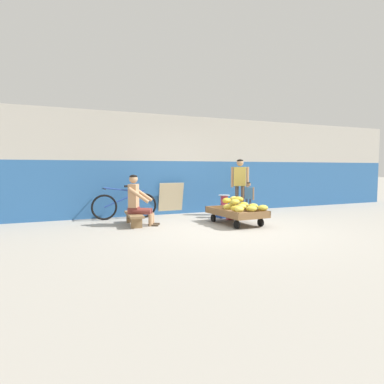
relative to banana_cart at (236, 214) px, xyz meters
The scene contains 13 objects.
ground_plane 0.71m from the banana_cart, 134.50° to the right, with size 80.00×80.00×0.00m, color #A39E93.
back_wall 2.60m from the banana_cart, 101.64° to the left, with size 16.00×0.30×2.75m.
banana_cart is the anchor object (origin of this frame).
banana_pile 0.26m from the banana_cart, 80.78° to the right, with size 0.88×1.41×0.26m.
low_bench 2.33m from the banana_cart, 160.24° to the left, with size 0.40×1.12×0.27m.
vendor_seated 2.27m from the banana_cart, 160.53° to the left, with size 0.74×0.64×1.14m.
plastic_crate 1.03m from the banana_cart, 76.27° to the left, with size 0.36×0.28×0.30m.
weighing_scale 1.05m from the banana_cart, 76.25° to the left, with size 0.30×0.30×0.29m.
bicycle_near_left 2.83m from the banana_cart, 140.79° to the left, with size 1.66×0.48×0.86m.
sign_board 2.26m from the banana_cart, 111.99° to the left, with size 0.70×0.21×0.89m.
customer_adult 1.69m from the banana_cart, 55.25° to the left, with size 0.41×0.35×1.53m.
customer_child 1.27m from the banana_cart, 43.68° to the left, with size 0.24×0.21×0.92m.
shopping_bag 0.68m from the banana_cart, 70.91° to the left, with size 0.18×0.12×0.24m, color #D13D4C.
Camera 1 is at (-3.44, -5.99, 1.29)m, focal length 30.69 mm.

